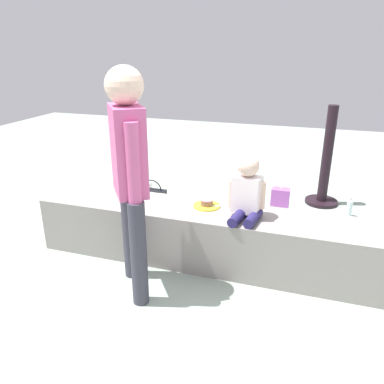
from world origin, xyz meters
The scene contains 10 objects.
ground_plane centered at (0.00, 0.00, 0.00)m, with size 12.00×12.00×0.00m, color #90A394.
concrete_ledge centered at (0.00, 0.00, 0.23)m, with size 2.86×0.48×0.46m, color gray.
child_seated centered at (0.30, -0.03, 0.68)m, with size 0.28×0.33×0.48m.
adult_standing centered at (-0.41, -0.52, 0.96)m, with size 0.35×0.40×1.59m.
cake_plate centered at (-0.04, 0.08, 0.48)m, with size 0.22×0.22×0.07m.
gift_bag centered at (0.47, 1.06, 0.16)m, with size 0.18×0.12×0.36m.
railing_post centered at (0.90, 1.60, 0.42)m, with size 0.36×0.36×1.11m.
water_bottle_near_gift centered at (1.17, 1.31, 0.10)m, with size 0.06×0.06×0.22m.
cake_box_white centered at (-1.28, 1.24, 0.06)m, with size 0.31×0.33×0.12m, color white.
handbag_black_leather centered at (-0.85, 0.79, 0.14)m, with size 0.31×0.11×0.37m.
Camera 1 is at (0.71, -2.66, 1.69)m, focal length 35.38 mm.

